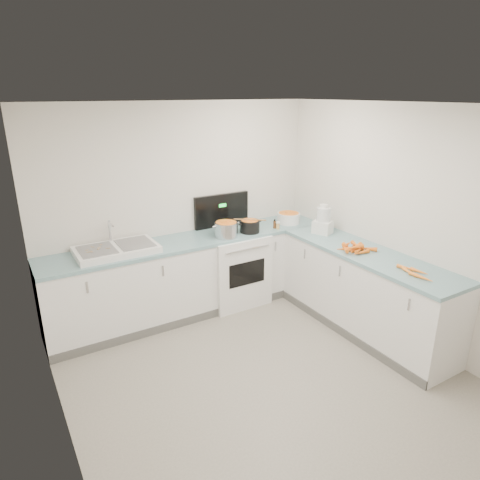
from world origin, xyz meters
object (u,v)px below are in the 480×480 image
mixing_bowl (289,218)px  food_processor (323,221)px  spice_jar (278,226)px  extract_bottle (275,225)px  stove (233,266)px  sink (116,249)px  black_pot (250,227)px  steel_pot (226,230)px

mixing_bowl → food_processor: (0.09, -0.56, 0.09)m
spice_jar → food_processor: food_processor is taller
extract_bottle → food_processor: food_processor is taller
stove → sink: size_ratio=1.58×
black_pot → extract_bottle: bearing=-4.0°
food_processor → extract_bottle: bearing=129.4°
black_pot → sink: bearing=175.1°
stove → sink: bearing=179.4°
mixing_bowl → food_processor: food_processor is taller
sink → steel_pot: 1.29m
steel_pot → spice_jar: (0.72, -0.06, -0.04)m
sink → stove: bearing=-0.6°
stove → steel_pot: size_ratio=4.90×
black_pot → food_processor: 0.90m
sink → black_pot: (1.62, -0.14, 0.03)m
sink → black_pot: 1.63m
black_pot → extract_bottle: (0.36, -0.03, -0.02)m
sink → steel_pot: sink is taller
extract_bottle → food_processor: 0.62m
sink → spice_jar: bearing=-6.0°
food_processor → stove: bearing=145.9°
mixing_bowl → steel_pot: bearing=-175.5°
mixing_bowl → spice_jar: bearing=-152.8°
mixing_bowl → extract_bottle: bearing=-162.1°
stove → steel_pot: bearing=-142.4°
sink → steel_pot: (1.28, -0.15, 0.04)m
spice_jar → steel_pot: bearing=175.0°
stove → extract_bottle: stove is taller
spice_jar → food_processor: bearing=-49.0°
mixing_bowl → extract_bottle: (-0.29, -0.09, -0.02)m
stove → spice_jar: bearing=-19.7°
black_pot → spice_jar: bearing=-10.8°
sink → food_processor: bearing=-15.0°
sink → extract_bottle: size_ratio=8.98×
extract_bottle → sink: bearing=175.3°
sink → black_pot: bearing=-4.9°
stove → spice_jar: stove is taller
sink → extract_bottle: 1.98m
extract_bottle → food_processor: (0.39, -0.47, 0.11)m
sink → spice_jar: 2.01m
sink → black_pot: sink is taller
steel_pot → food_processor: size_ratio=0.76×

